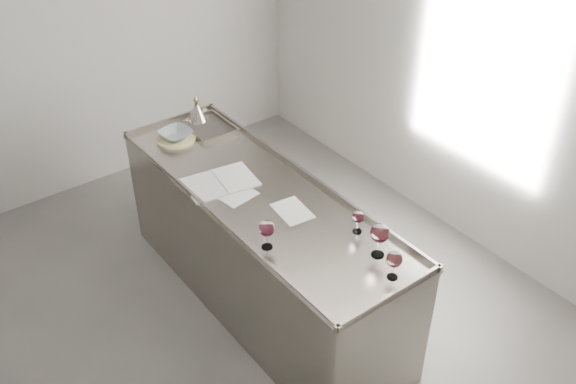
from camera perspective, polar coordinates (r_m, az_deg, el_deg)
room_shell at (r=3.43m, az=-6.67°, el=0.98°), size 4.54×5.04×2.84m
counter at (r=4.41m, az=-2.37°, el=-5.06°), size 0.77×2.42×0.97m
wine_glass_left at (r=3.61m, az=-1.91°, el=-3.30°), size 0.09×0.09×0.18m
wine_glass_middle at (r=3.46m, az=9.43°, el=-5.97°), size 0.09×0.09×0.17m
wine_glass_right at (r=3.58m, az=8.16°, el=-3.70°), size 0.11×0.11×0.21m
wine_glass_small at (r=3.76m, az=6.26°, el=-2.26°), size 0.07×0.07×0.15m
notebook at (r=4.23m, az=-6.04°, el=0.87°), size 0.50×0.38×0.02m
loose_paper_top at (r=3.96m, az=0.40°, el=-1.69°), size 0.22×0.28×0.00m
loose_paper_under at (r=4.15m, az=-5.19°, el=0.14°), size 0.28×0.36×0.00m
trivet at (r=4.75m, az=-9.91°, el=4.69°), size 0.36×0.36×0.02m
ceramic_bowl at (r=4.73m, az=-9.95°, el=5.08°), size 0.26×0.26×0.06m
wine_funnel at (r=4.95m, az=-8.10°, el=7.02°), size 0.15×0.15×0.22m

